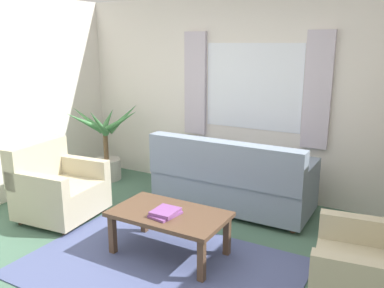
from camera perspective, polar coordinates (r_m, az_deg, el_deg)
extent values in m
plane|color=#476B56|center=(3.86, -4.68, -17.14)|extent=(6.24, 6.24, 0.00)
cube|color=silver|center=(5.36, 8.81, 6.50)|extent=(5.32, 0.12, 2.60)
cube|color=white|center=(5.28, 8.63, 8.04)|extent=(1.30, 0.01, 1.10)
cube|color=silver|center=(5.61, 0.50, 8.54)|extent=(0.32, 0.06, 1.40)
cube|color=silver|center=(5.02, 17.44, 7.23)|extent=(0.32, 0.06, 1.40)
cube|color=#4C5684|center=(3.85, -4.68, -17.06)|extent=(2.47, 1.69, 0.01)
cube|color=gray|center=(5.02, 5.85, -6.32)|extent=(1.90, 0.80, 0.38)
cube|color=gray|center=(4.61, 4.37, -2.54)|extent=(1.90, 0.20, 0.48)
cube|color=gray|center=(4.66, 15.80, -4.40)|extent=(0.16, 0.80, 0.24)
cube|color=gray|center=(5.31, -2.68, -1.58)|extent=(0.16, 0.80, 0.24)
cylinder|color=brown|center=(5.12, 16.01, -9.04)|extent=(0.06, 0.06, 0.06)
cylinder|color=brown|center=(5.71, -0.84, -6.02)|extent=(0.06, 0.06, 0.06)
cylinder|color=brown|center=(4.59, 14.16, -11.72)|extent=(0.06, 0.06, 0.06)
cylinder|color=brown|center=(5.24, -4.19, -7.98)|extent=(0.06, 0.06, 0.06)
cube|color=#BCB293|center=(4.96, -18.00, -7.35)|extent=(0.88, 0.91, 0.36)
cube|color=#BCB293|center=(5.05, -21.14, -2.31)|extent=(0.26, 0.85, 0.46)
cube|color=#BCB293|center=(4.62, -21.24, -5.39)|extent=(0.81, 0.19, 0.22)
cube|color=#BCB293|center=(5.12, -15.57, -3.05)|extent=(0.81, 0.19, 0.22)
cylinder|color=brown|center=(4.61, -17.63, -11.84)|extent=(0.05, 0.05, 0.06)
cylinder|color=brown|center=(5.09, -12.52, -8.98)|extent=(0.05, 0.05, 0.06)
cylinder|color=brown|center=(5.03, -23.18, -10.09)|extent=(0.05, 0.05, 0.06)
cylinder|color=brown|center=(5.47, -17.96, -7.67)|extent=(0.05, 0.05, 0.06)
cube|color=#BCB293|center=(3.42, 23.76, -18.15)|extent=(0.90, 0.94, 0.36)
cube|color=#BCB293|center=(3.61, 24.13, -11.24)|extent=(0.81, 0.22, 0.22)
cube|color=#BCB293|center=(2.97, 24.47, -16.99)|extent=(0.81, 0.22, 0.22)
cylinder|color=brown|center=(3.82, 18.31, -17.74)|extent=(0.05, 0.05, 0.06)
cube|color=brown|center=(3.88, -3.28, -9.93)|extent=(1.10, 0.64, 0.04)
cube|color=brown|center=(4.05, -11.26, -12.51)|extent=(0.06, 0.06, 0.40)
cube|color=brown|center=(3.55, 1.34, -16.28)|extent=(0.06, 0.06, 0.40)
cube|color=brown|center=(4.42, -6.81, -10.00)|extent=(0.06, 0.06, 0.40)
cube|color=brown|center=(3.96, 4.99, -12.91)|extent=(0.06, 0.06, 0.40)
cube|color=#7F478C|center=(3.80, -3.81, -9.95)|extent=(0.24, 0.31, 0.02)
cube|color=#7F478C|center=(3.80, -3.81, -9.52)|extent=(0.22, 0.25, 0.03)
cylinder|color=#B7B2A8|center=(6.19, -11.97, -3.49)|extent=(0.42, 0.42, 0.31)
cylinder|color=brown|center=(6.09, -12.14, -0.37)|extent=(0.07, 0.07, 0.39)
cone|color=#47894C|center=(5.78, -10.02, 3.26)|extent=(0.62, 0.13, 0.41)
cone|color=#47894C|center=(6.12, -9.73, 3.69)|extent=(0.29, 0.52, 0.46)
cone|color=#47894C|center=(6.25, -11.83, 3.47)|extent=(0.27, 0.46, 0.36)
cone|color=#47894C|center=(6.16, -14.61, 3.42)|extent=(0.53, 0.20, 0.42)
cone|color=#47894C|center=(5.87, -15.04, 3.05)|extent=(0.25, 0.58, 0.42)
cone|color=#47894C|center=(5.70, -13.17, 2.93)|extent=(0.30, 0.55, 0.51)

